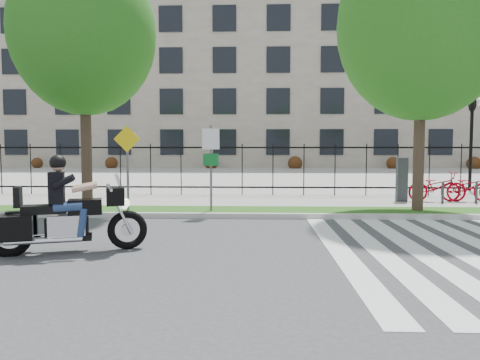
{
  "coord_description": "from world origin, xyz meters",
  "views": [
    {
      "loc": [
        0.6,
        -9.0,
        2.01
      ],
      "look_at": [
        0.15,
        3.0,
        1.17
      ],
      "focal_mm": 35.0,
      "sensor_mm": 36.0,
      "label": 1
    }
  ],
  "objects": [
    {
      "name": "ground",
      "position": [
        0.0,
        0.0,
        0.0
      ],
      "size": [
        120.0,
        120.0,
        0.0
      ],
      "primitive_type": "plane",
      "color": "#37373A",
      "rests_on": "ground"
    },
    {
      "name": "curb",
      "position": [
        0.0,
        4.1,
        0.07
      ],
      "size": [
        60.0,
        0.2,
        0.15
      ],
      "primitive_type": "cube",
      "color": "#B1AFA7",
      "rests_on": "ground"
    },
    {
      "name": "grass_verge",
      "position": [
        0.0,
        4.95,
        0.07
      ],
      "size": [
        60.0,
        1.5,
        0.15
      ],
      "primitive_type": "cube",
      "color": "#194912",
      "rests_on": "ground"
    },
    {
      "name": "sidewalk",
      "position": [
        0.0,
        7.45,
        0.07
      ],
      "size": [
        60.0,
        3.5,
        0.15
      ],
      "primitive_type": "cube",
      "color": "#9C9992",
      "rests_on": "ground"
    },
    {
      "name": "plaza",
      "position": [
        0.0,
        25.0,
        0.05
      ],
      "size": [
        80.0,
        34.0,
        0.1
      ],
      "primitive_type": "cube",
      "color": "#9C9992",
      "rests_on": "ground"
    },
    {
      "name": "crosswalk_stripes",
      "position": [
        4.83,
        0.0,
        0.01
      ],
      "size": [
        5.7,
        8.0,
        0.01
      ],
      "primitive_type": null,
      "color": "silver",
      "rests_on": "ground"
    },
    {
      "name": "iron_fence",
      "position": [
        0.0,
        9.2,
        1.15
      ],
      "size": [
        30.0,
        0.06,
        2.0
      ],
      "primitive_type": null,
      "color": "black",
      "rests_on": "sidewalk"
    },
    {
      "name": "office_building",
      "position": [
        0.0,
        44.92,
        9.97
      ],
      "size": [
        60.0,
        21.9,
        20.15
      ],
      "color": "gray",
      "rests_on": "ground"
    },
    {
      "name": "lamp_post_right",
      "position": [
        10.0,
        12.0,
        3.21
      ],
      "size": [
        1.06,
        0.7,
        4.25
      ],
      "color": "black",
      "rests_on": "ground"
    },
    {
      "name": "street_tree_1",
      "position": [
        -4.57,
        4.95,
        5.4
      ],
      "size": [
        4.27,
        4.27,
        7.72
      ],
      "color": "#32231B",
      "rests_on": "grass_verge"
    },
    {
      "name": "street_tree_2",
      "position": [
        5.34,
        4.95,
        5.57
      ],
      "size": [
        4.88,
        4.88,
        8.24
      ],
      "color": "#32231B",
      "rests_on": "grass_verge"
    },
    {
      "name": "sign_pole_regulatory",
      "position": [
        -0.76,
        4.58,
        1.74
      ],
      "size": [
        0.5,
        0.09,
        2.5
      ],
      "color": "#59595B",
      "rests_on": "grass_verge"
    },
    {
      "name": "sign_pole_warning",
      "position": [
        -3.22,
        4.58,
        1.74
      ],
      "size": [
        0.78,
        0.09,
        2.49
      ],
      "color": "#59595B",
      "rests_on": "grass_verge"
    },
    {
      "name": "motorcycle_rider",
      "position": [
        -2.99,
        -0.32,
        0.75
      ],
      "size": [
        2.81,
        1.39,
        2.25
      ],
      "color": "black",
      "rests_on": "ground"
    }
  ]
}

